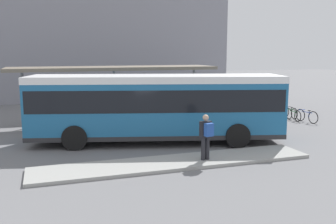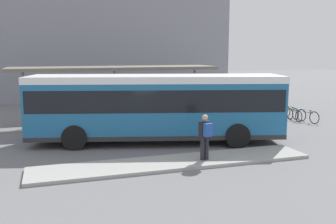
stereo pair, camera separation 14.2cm
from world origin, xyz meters
TOP-DOWN VIEW (x-y plane):
  - ground_plane at (0.00, 0.00)m, footprint 120.00×120.00m
  - curb_island at (-0.31, -3.46)m, footprint 10.43×1.80m
  - city_bus at (0.01, -0.00)m, footprint 11.45×5.32m
  - pedestrian_waiting at (0.80, -3.70)m, footprint 0.45×0.49m
  - bicycle_blue at (9.82, 1.97)m, footprint 0.48×1.71m
  - bicycle_green at (9.46, 2.74)m, footprint 0.48×1.57m
  - bicycle_black at (9.81, 3.51)m, footprint 0.48×1.66m
  - station_shelter at (-0.93, 5.20)m, footprint 11.54×2.92m
  - station_building at (-1.90, 22.29)m, footprint 26.76×13.62m

SIDE VIEW (x-z plane):
  - ground_plane at x=0.00m, z-range 0.00..0.00m
  - curb_island at x=-0.31m, z-range 0.00..0.12m
  - bicycle_green at x=9.46m, z-range 0.00..0.68m
  - bicycle_black at x=9.81m, z-range 0.00..0.72m
  - bicycle_blue at x=9.82m, z-range 0.00..0.74m
  - pedestrian_waiting at x=0.80m, z-range 0.25..1.95m
  - city_bus at x=0.01m, z-range 0.26..3.32m
  - station_shelter at x=-0.93m, z-range 1.48..4.76m
  - station_building at x=-1.90m, z-range 0.00..15.41m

